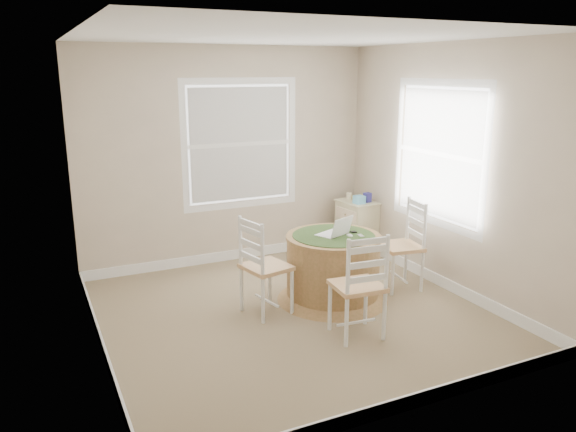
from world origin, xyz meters
TOP-DOWN VIEW (x-y plane):
  - room at (0.17, 0.16)m, footprint 3.64×3.64m
  - round_table at (0.53, 0.16)m, footprint 1.15×1.15m
  - chair_left at (-0.22, 0.15)m, footprint 0.48×0.50m
  - chair_near at (0.32, -0.64)m, footprint 0.45×0.44m
  - chair_right at (1.35, 0.13)m, footprint 0.46×0.48m
  - laptop at (0.54, 0.17)m, footprint 0.38×0.36m
  - mouse at (0.67, 0.07)m, footprint 0.07×0.09m
  - phone at (0.77, 0.03)m, footprint 0.06×0.10m
  - keys at (0.76, 0.15)m, footprint 0.07×0.06m
  - corner_chest at (1.59, 1.39)m, footprint 0.44×0.56m
  - tissue_box at (1.55, 1.28)m, footprint 0.13×0.13m
  - box_yellow at (1.64, 1.44)m, footprint 0.16×0.12m
  - box_blue at (1.67, 1.31)m, footprint 0.09×0.09m
  - cup_cream at (1.55, 1.50)m, footprint 0.07×0.07m

SIDE VIEW (x-z plane):
  - corner_chest at x=1.59m, z-range 0.00..0.68m
  - round_table at x=0.53m, z-range 0.03..0.73m
  - chair_left at x=-0.22m, z-range 0.00..0.95m
  - chair_near at x=0.32m, z-range 0.00..0.95m
  - chair_right at x=1.35m, z-range 0.00..0.95m
  - phone at x=0.77m, z-range 0.68..0.70m
  - keys at x=0.76m, z-range 0.68..0.71m
  - mouse at x=0.67m, z-range 0.68..0.71m
  - box_yellow at x=1.64m, z-range 0.68..0.74m
  - laptop at x=0.54m, z-range 0.61..0.83m
  - cup_cream at x=1.55m, z-range 0.68..0.77m
  - tissue_box at x=1.55m, z-range 0.68..0.78m
  - box_blue at x=1.67m, z-range 0.68..0.80m
  - room at x=0.17m, z-range -0.02..2.62m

